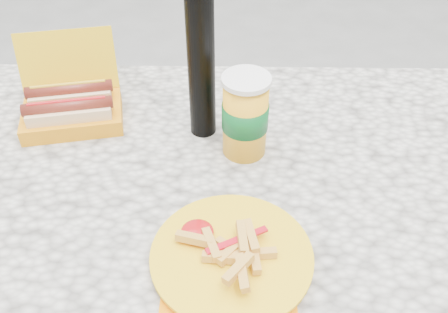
{
  "coord_description": "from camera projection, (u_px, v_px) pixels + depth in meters",
  "views": [
    {
      "loc": [
        0.05,
        -0.62,
        1.37
      ],
      "look_at": [
        0.04,
        0.02,
        0.8
      ],
      "focal_mm": 40.0,
      "sensor_mm": 36.0,
      "label": 1
    }
  ],
  "objects": [
    {
      "name": "picnic_table",
      "position": [
        201.0,
        227.0,
        0.95
      ],
      "size": [
        1.2,
        0.8,
        0.75
      ],
      "color": "beige",
      "rests_on": "ground"
    },
    {
      "name": "hotdog_box",
      "position": [
        71.0,
        106.0,
        0.99
      ],
      "size": [
        0.22,
        0.2,
        0.15
      ],
      "rotation": [
        0.0,
        0.0,
        0.2
      ],
      "color": "gold",
      "rests_on": "picnic_table"
    },
    {
      "name": "fries_plate",
      "position": [
        230.0,
        260.0,
        0.74
      ],
      "size": [
        0.25,
        0.33,
        0.05
      ],
      "rotation": [
        0.0,
        0.0,
        0.25
      ],
      "color": "orange",
      "rests_on": "picnic_table"
    },
    {
      "name": "soda_cup",
      "position": [
        245.0,
        116.0,
        0.89
      ],
      "size": [
        0.09,
        0.09,
        0.16
      ],
      "rotation": [
        0.0,
        0.0,
        -0.36
      ],
      "color": "#FFAE1E",
      "rests_on": "picnic_table"
    }
  ]
}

